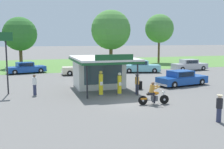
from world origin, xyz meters
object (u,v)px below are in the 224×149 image
(featured_classic_sedan, at_px, (182,79))
(parked_car_second_row_spare, at_px, (189,65))
(motorcycle_with_rider, at_px, (153,95))
(bystander_strolling_foreground, at_px, (137,84))
(parked_car_back_row_centre_left, at_px, (26,68))
(parked_car_back_row_far_right, at_px, (141,67))
(roadside_pole_sign, at_px, (6,52))
(bystander_chatting_near_pumps, at_px, (219,108))
(gas_pump_nearside, at_px, (101,84))
(bystander_standing_back_lot, at_px, (35,84))
(spare_tire_stack, at_px, (139,85))
(parked_car_back_row_right, at_px, (84,69))
(gas_pump_offside, at_px, (120,84))

(featured_classic_sedan, relative_size, parked_car_second_row_spare, 1.03)
(motorcycle_with_rider, xyz_separation_m, featured_classic_sedan, (5.98, 6.04, 0.02))
(motorcycle_with_rider, distance_m, bystander_strolling_foreground, 3.53)
(parked_car_back_row_centre_left, height_order, parked_car_back_row_far_right, parked_car_back_row_far_right)
(parked_car_back_row_centre_left, xyz_separation_m, roadside_pole_sign, (-1.24, -13.49, 2.75))
(parked_car_second_row_spare, distance_m, bystander_chatting_near_pumps, 24.56)
(gas_pump_nearside, xyz_separation_m, parked_car_second_row_spare, (16.57, 12.91, -0.20))
(bystander_standing_back_lot, height_order, spare_tire_stack, bystander_standing_back_lot)
(gas_pump_nearside, bearing_deg, bystander_standing_back_lot, 160.26)
(parked_car_second_row_spare, height_order, bystander_chatting_near_pumps, parked_car_second_row_spare)
(parked_car_second_row_spare, bearing_deg, motorcycle_with_rider, -129.64)
(parked_car_back_row_far_right, height_order, bystander_strolling_foreground, bystander_strolling_foreground)
(parked_car_back_row_right, xyz_separation_m, spare_tire_stack, (2.80, -11.22, -0.38))
(bystander_strolling_foreground, distance_m, bystander_standing_back_lot, 8.28)
(parked_car_back_row_centre_left, bearing_deg, bystander_chatting_near_pumps, -67.50)
(bystander_standing_back_lot, bearing_deg, parked_car_back_row_right, 60.77)
(bystander_chatting_near_pumps, bearing_deg, parked_car_second_row_spare, 60.31)
(parked_car_second_row_spare, height_order, parked_car_back_row_right, parked_car_back_row_right)
(gas_pump_offside, relative_size, bystander_chatting_near_pumps, 1.19)
(featured_classic_sedan, height_order, parked_car_back_row_far_right, parked_car_back_row_far_right)
(gas_pump_nearside, bearing_deg, parked_car_back_row_right, 84.82)
(parked_car_back_row_right, distance_m, bystander_standing_back_lot, 12.70)
(parked_car_back_row_far_right, relative_size, bystander_strolling_foreground, 3.32)
(motorcycle_with_rider, height_order, spare_tire_stack, motorcycle_with_rider)
(parked_car_back_row_right, bearing_deg, gas_pump_offside, -88.25)
(parked_car_second_row_spare, xyz_separation_m, parked_car_back_row_right, (-15.40, -0.03, 0.02))
(parked_car_second_row_spare, bearing_deg, bystander_chatting_near_pumps, -119.69)
(bystander_strolling_foreground, bearing_deg, bystander_standing_back_lot, 165.28)
(gas_pump_offside, bearing_deg, featured_classic_sedan, 17.33)
(gas_pump_nearside, xyz_separation_m, parked_car_back_row_right, (1.17, 12.88, -0.19))
(bystander_chatting_near_pumps, bearing_deg, parked_car_back_row_centre_left, 112.50)
(roadside_pole_sign, bearing_deg, featured_classic_sedan, -2.44)
(parked_car_back_row_centre_left, bearing_deg, bystander_standing_back_lot, -86.69)
(featured_classic_sedan, distance_m, bystander_standing_back_lot, 13.74)
(roadside_pole_sign, bearing_deg, gas_pump_nearside, -22.18)
(gas_pump_nearside, relative_size, bystander_standing_back_lot, 1.20)
(gas_pump_nearside, bearing_deg, parked_car_second_row_spare, 37.92)
(spare_tire_stack, bearing_deg, parked_car_back_row_centre_left, 123.76)
(gas_pump_nearside, bearing_deg, featured_classic_sedan, 14.36)
(motorcycle_with_rider, distance_m, bystander_chatting_near_pumps, 4.92)
(parked_car_back_row_right, height_order, bystander_strolling_foreground, bystander_strolling_foreground)
(motorcycle_with_rider, xyz_separation_m, roadside_pole_sign, (-9.83, 6.71, 2.76))
(featured_classic_sedan, distance_m, bystander_strolling_foreground, 6.26)
(bystander_standing_back_lot, bearing_deg, parked_car_back_row_far_right, 38.20)
(roadside_pole_sign, distance_m, spare_tire_stack, 11.57)
(bystander_chatting_near_pumps, height_order, bystander_standing_back_lot, bystander_standing_back_lot)
(gas_pump_nearside, relative_size, gas_pump_offside, 1.11)
(gas_pump_nearside, distance_m, parked_car_back_row_centre_left, 17.42)
(gas_pump_offside, bearing_deg, bystander_standing_back_lot, 164.69)
(gas_pump_offside, relative_size, roadside_pole_sign, 0.36)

